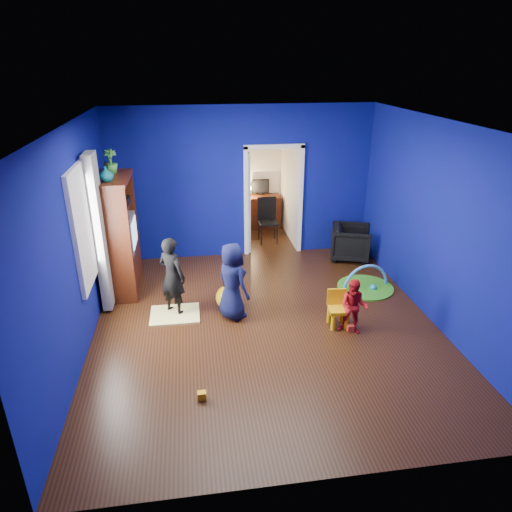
{
  "coord_description": "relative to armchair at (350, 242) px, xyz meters",
  "views": [
    {
      "loc": [
        -0.99,
        -5.72,
        3.66
      ],
      "look_at": [
        -0.09,
        0.4,
        0.96
      ],
      "focal_mm": 32.0,
      "sensor_mm": 36.0,
      "label": 1
    }
  ],
  "objects": [
    {
      "name": "floor",
      "position": [
        -2.05,
        -2.2,
        -0.34
      ],
      "size": [
        5.0,
        5.5,
        0.01
      ],
      "primitive_type": "cube",
      "color": "black",
      "rests_on": "ground"
    },
    {
      "name": "ceiling",
      "position": [
        -2.05,
        -2.2,
        2.56
      ],
      "size": [
        5.0,
        5.5,
        0.01
      ],
      "primitive_type": "cube",
      "color": "white",
      "rests_on": "wall_back"
    },
    {
      "name": "wall_back",
      "position": [
        -2.05,
        0.55,
        1.11
      ],
      "size": [
        5.0,
        0.02,
        2.9
      ],
      "primitive_type": "cube",
      "color": "navy",
      "rests_on": "floor"
    },
    {
      "name": "wall_front",
      "position": [
        -2.05,
        -4.95,
        1.11
      ],
      "size": [
        5.0,
        0.02,
        2.9
      ],
      "primitive_type": "cube",
      "color": "navy",
      "rests_on": "floor"
    },
    {
      "name": "wall_left",
      "position": [
        -4.55,
        -2.2,
        1.11
      ],
      "size": [
        0.02,
        5.5,
        2.9
      ],
      "primitive_type": "cube",
      "color": "navy",
      "rests_on": "floor"
    },
    {
      "name": "wall_right",
      "position": [
        0.45,
        -2.2,
        1.11
      ],
      "size": [
        0.02,
        5.5,
        2.9
      ],
      "primitive_type": "cube",
      "color": "navy",
      "rests_on": "floor"
    },
    {
      "name": "alcove",
      "position": [
        -1.45,
        1.42,
        0.91
      ],
      "size": [
        1.0,
        1.75,
        2.5
      ],
      "primitive_type": null,
      "color": "silver",
      "rests_on": "floor"
    },
    {
      "name": "armchair",
      "position": [
        0.0,
        0.0,
        0.0
      ],
      "size": [
        0.92,
        0.91,
        0.67
      ],
      "primitive_type": "imported",
      "rotation": [
        0.0,
        0.0,
        1.25
      ],
      "color": "black",
      "rests_on": "floor"
    },
    {
      "name": "child_black",
      "position": [
        -3.39,
        -1.61,
        0.29
      ],
      "size": [
        0.54,
        0.52,
        1.25
      ],
      "primitive_type": "imported",
      "rotation": [
        0.0,
        0.0,
        2.47
      ],
      "color": "black",
      "rests_on": "floor"
    },
    {
      "name": "child_navy",
      "position": [
        -2.51,
        -1.87,
        0.27
      ],
      "size": [
        0.64,
        0.7,
        1.2
      ],
      "primitive_type": "imported",
      "rotation": [
        0.0,
        0.0,
        2.16
      ],
      "color": "#0F1339",
      "rests_on": "floor"
    },
    {
      "name": "toddler_red",
      "position": [
        -0.85,
        -2.56,
        0.08
      ],
      "size": [
        0.5,
        0.46,
        0.83
      ],
      "primitive_type": "imported",
      "rotation": [
        0.0,
        0.0,
        -0.44
      ],
      "color": "#B5131B",
      "rests_on": "floor"
    },
    {
      "name": "vase",
      "position": [
        -4.27,
        -0.99,
        1.74
      ],
      "size": [
        0.25,
        0.25,
        0.22
      ],
      "primitive_type": "imported",
      "rotation": [
        0.0,
        0.0,
        0.17
      ],
      "color": "#0D5E6C",
      "rests_on": "tv_armoire"
    },
    {
      "name": "potted_plant",
      "position": [
        -4.27,
        -0.47,
        1.81
      ],
      "size": [
        0.26,
        0.26,
        0.38
      ],
      "primitive_type": "imported",
      "rotation": [
        0.0,
        0.0,
        0.28
      ],
      "color": "green",
      "rests_on": "tv_armoire"
    },
    {
      "name": "tv_armoire",
      "position": [
        -4.27,
        -0.69,
        0.64
      ],
      "size": [
        0.58,
        1.14,
        1.96
      ],
      "primitive_type": "cube",
      "color": "#3E150A",
      "rests_on": "floor"
    },
    {
      "name": "crt_tv",
      "position": [
        -4.23,
        -0.69,
        0.68
      ],
      "size": [
        0.46,
        0.7,
        0.54
      ],
      "primitive_type": "cube",
      "color": "silver",
      "rests_on": "tv_armoire"
    },
    {
      "name": "yellow_blanket",
      "position": [
        -3.39,
        -1.71,
        -0.32
      ],
      "size": [
        0.75,
        0.6,
        0.03
      ],
      "primitive_type": "cube",
      "rotation": [
        0.0,
        0.0,
        -0.0
      ],
      "color": "#F2E07A",
      "rests_on": "floor"
    },
    {
      "name": "hopper_ball",
      "position": [
        -2.56,
        -1.62,
        -0.14
      ],
      "size": [
        0.39,
        0.39,
        0.39
      ],
      "primitive_type": "sphere",
      "color": "yellow",
      "rests_on": "floor"
    },
    {
      "name": "kid_chair",
      "position": [
        -1.0,
        -2.36,
        -0.09
      ],
      "size": [
        0.31,
        0.31,
        0.5
      ],
      "primitive_type": "cube",
      "rotation": [
        0.0,
        0.0,
        -0.1
      ],
      "color": "yellow",
      "rests_on": "floor"
    },
    {
      "name": "play_mat",
      "position": [
        -0.15,
        -1.27,
        -0.32
      ],
      "size": [
        0.96,
        0.96,
        0.03
      ],
      "primitive_type": "cylinder",
      "color": "green",
      "rests_on": "floor"
    },
    {
      "name": "toy_arch",
      "position": [
        -0.15,
        -1.27,
        -0.32
      ],
      "size": [
        0.85,
        0.18,
        0.85
      ],
      "primitive_type": "torus",
      "rotation": [
        1.57,
        0.0,
        0.15
      ],
      "color": "#3F8CD8",
      "rests_on": "floor"
    },
    {
      "name": "window_left",
      "position": [
        -4.53,
        -1.85,
        1.21
      ],
      "size": [
        0.03,
        0.95,
        1.55
      ],
      "primitive_type": "cube",
      "color": "white",
      "rests_on": "wall_left"
    },
    {
      "name": "curtain",
      "position": [
        -4.42,
        -1.3,
        0.91
      ],
      "size": [
        0.14,
        0.42,
        2.4
      ],
      "primitive_type": "cube",
      "color": "slate",
      "rests_on": "floor"
    },
    {
      "name": "doorway",
      "position": [
        -1.45,
        0.55,
        0.71
      ],
      "size": [
        1.16,
        0.1,
        2.1
      ],
      "primitive_type": "cube",
      "color": "white",
      "rests_on": "floor"
    },
    {
      "name": "study_desk",
      "position": [
        -1.45,
        2.06,
        0.04
      ],
      "size": [
        0.88,
        0.44,
        0.75
      ],
      "primitive_type": "cube",
      "color": "#3D140A",
      "rests_on": "floor"
    },
    {
      "name": "desk_monitor",
      "position": [
        -1.45,
        2.18,
        0.61
      ],
      "size": [
        0.4,
        0.05,
        0.32
      ],
      "primitive_type": "cube",
      "color": "black",
      "rests_on": "study_desk"
    },
    {
      "name": "desk_lamp",
      "position": [
        -1.73,
        2.12,
        0.59
      ],
      "size": [
        0.14,
        0.14,
        0.14
      ],
      "primitive_type": "sphere",
      "color": "#FFD88C",
      "rests_on": "study_desk"
    },
    {
      "name": "folding_chair",
      "position": [
        -1.45,
        1.1,
        0.12
      ],
      "size": [
        0.4,
        0.4,
        0.92
      ],
      "primitive_type": "cube",
      "color": "black",
      "rests_on": "floor"
    },
    {
      "name": "book_shelf",
      "position": [
        -1.45,
        2.17,
        1.68
      ],
      "size": [
        0.88,
        0.24,
        0.04
      ],
      "primitive_type": "cube",
      "color": "white",
      "rests_on": "study_desk"
    },
    {
      "name": "toy_0",
      "position": [
        -0.86,
        -2.54,
        -0.29
      ],
      "size": [
        0.1,
        0.08,
        0.1
      ],
      "primitive_type": "cube",
      "color": "red",
      "rests_on": "floor"
    },
    {
      "name": "toy_1",
      "position": [
        -0.04,
        -1.36,
        -0.28
      ],
      "size": [
        0.11,
        0.11,
        0.11
      ],
      "primitive_type": "sphere",
      "color": "#26A5D8",
      "rests_on": "floor"
    },
    {
      "name": "toy_2",
      "position": [
        -3.05,
        -3.67,
        -0.29
      ],
      "size": [
        0.1,
        0.08,
        0.1
      ],
      "primitive_type": "cube",
      "color": "#FFA70D",
      "rests_on": "floor"
    },
    {
      "name": "toy_3",
      "position": [
        -0.56,
        -1.68,
        -0.29
      ],
      "size": [
        0.1,
        0.08,
        0.1
      ],
      "primitive_type": "cube",
      "color": "#B9459F",
      "rests_on": "floor"
    }
  ]
}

